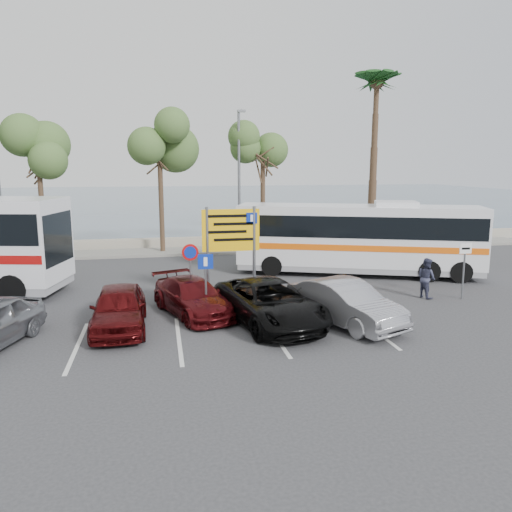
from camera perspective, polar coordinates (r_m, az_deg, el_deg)
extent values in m
plane|color=#303033|center=(16.32, -4.70, -8.04)|extent=(120.00, 120.00, 0.00)
cube|color=gray|center=(29.87, -7.71, 0.54)|extent=(44.00, 2.40, 0.15)
cube|color=gray|center=(31.81, -7.94, 1.55)|extent=(48.00, 0.80, 0.60)
plane|color=#435A6B|center=(75.58, -9.83, 6.39)|extent=(140.00, 140.00, 0.00)
cylinder|color=#382619|center=(30.17, -23.24, 4.86)|extent=(0.28, 0.28, 5.04)
cylinder|color=#382619|center=(29.47, -10.78, 5.96)|extent=(0.28, 0.28, 5.60)
cylinder|color=#382619|center=(30.13, 0.78, 5.83)|extent=(0.28, 0.28, 5.18)
cylinder|color=#382619|center=(32.20, 13.27, 10.15)|extent=(0.48, 0.48, 10.00)
cylinder|color=slate|center=(29.38, -1.95, 8.46)|extent=(0.16, 0.16, 8.00)
cylinder|color=slate|center=(29.07, -1.85, 16.24)|extent=(0.12, 0.90, 0.12)
cube|color=slate|center=(28.57, -1.68, 16.24)|extent=(0.45, 0.25, 0.12)
cylinder|color=slate|center=(18.97, -5.56, 0.18)|extent=(0.12, 0.12, 3.60)
cylinder|color=slate|center=(19.22, -0.22, 0.37)|extent=(0.12, 0.12, 3.60)
cube|color=yellow|center=(18.94, -2.90, 2.95)|extent=(2.20, 0.06, 1.60)
cube|color=#0C2699|center=(18.97, -0.49, 4.35)|extent=(0.42, 0.01, 0.42)
cylinder|color=slate|center=(18.28, -7.47, -2.49)|extent=(0.07, 0.07, 2.20)
cylinder|color=#B20C0C|center=(18.06, -7.53, 0.42)|extent=(0.60, 0.03, 0.60)
cylinder|color=slate|center=(16.76, -5.74, -3.65)|extent=(0.07, 0.07, 2.20)
cube|color=#0C2699|center=(16.54, -5.79, -0.64)|extent=(0.50, 0.03, 0.50)
cylinder|color=slate|center=(20.81, 22.64, -1.63)|extent=(0.07, 0.07, 2.20)
cube|color=white|center=(20.64, 22.84, 0.80)|extent=(0.50, 0.03, 0.40)
cube|color=silver|center=(23.95, 11.55, 2.38)|extent=(11.33, 6.15, 2.75)
cube|color=black|center=(23.89, 11.59, 3.54)|extent=(11.13, 6.11, 0.98)
cube|color=#E65B0D|center=(24.02, 11.51, 1.33)|extent=(11.23, 6.14, 0.28)
cube|color=gray|center=(24.18, 11.43, -0.85)|extent=(11.21, 6.09, 0.51)
cube|color=silver|center=(23.80, 11.68, 5.93)|extent=(2.27, 2.05, 0.22)
imported|color=#4C0C0F|center=(17.52, -7.24, -4.68)|extent=(3.09, 4.60, 1.24)
imported|color=#460A0B|center=(16.41, -15.39, -5.73)|extent=(1.71, 4.13, 1.40)
imported|color=black|center=(16.38, 1.56, -5.33)|extent=(3.46, 5.53, 1.43)
imported|color=#9C9CA2|center=(16.56, 10.15, -5.31)|extent=(3.08, 4.60, 1.43)
imported|color=#34364F|center=(20.61, 18.90, -2.39)|extent=(0.75, 0.88, 1.58)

